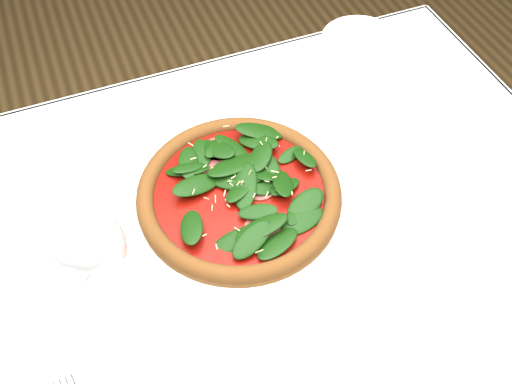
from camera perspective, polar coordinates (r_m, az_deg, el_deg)
name	(u,v)px	position (r m, az deg, el deg)	size (l,w,h in m)	color
dining_table	(232,269)	(0.96, -2.37, -7.73)	(1.21, 0.81, 0.75)	white
plate	(239,200)	(0.90, -1.67, -0.79)	(0.37, 0.37, 0.02)	white
pizza	(239,192)	(0.89, -1.70, 0.04)	(0.38, 0.38, 0.04)	#966324
wine_glass	(89,250)	(0.70, -16.39, -5.60)	(0.09, 0.09, 0.22)	white
saucer_far	(361,40)	(1.21, 10.42, 14.70)	(0.16, 0.16, 0.01)	white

